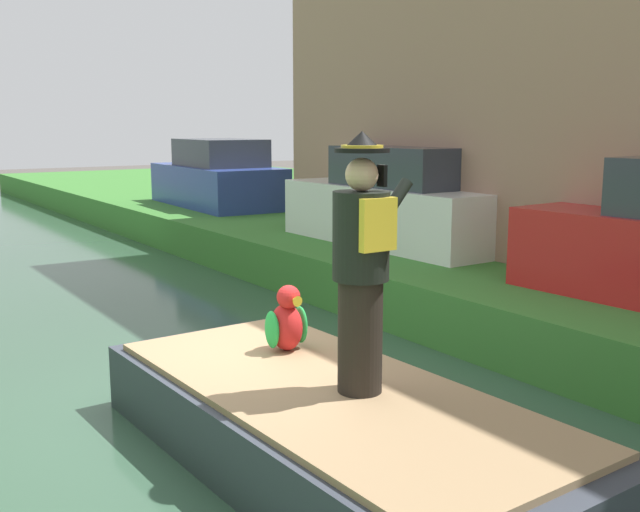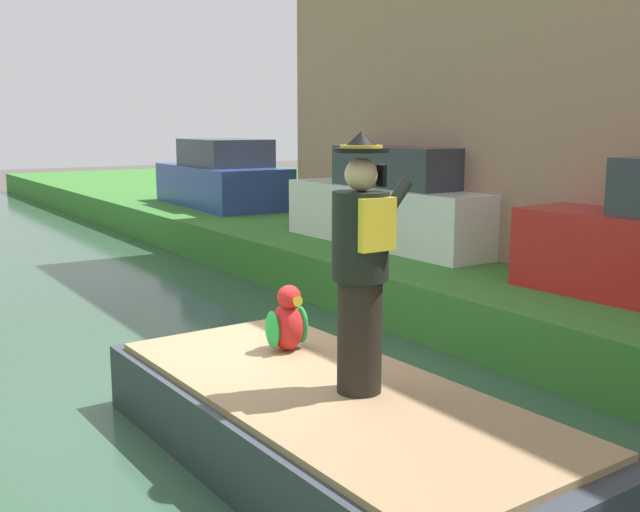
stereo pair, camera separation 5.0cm
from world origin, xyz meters
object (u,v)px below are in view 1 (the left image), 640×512
(parked_car_white, at_px, (402,203))
(parked_car_blue, at_px, (217,178))
(boat, at_px, (331,427))
(parrot_plush, at_px, (287,322))
(person_pirate, at_px, (362,265))

(parked_car_white, bearing_deg, parked_car_blue, 90.00)
(boat, bearing_deg, parked_car_white, 45.65)
(boat, height_order, parrot_plush, parrot_plush)
(person_pirate, xyz_separation_m, parked_car_white, (4.40, 4.82, -0.24))
(person_pirate, distance_m, parked_car_blue, 12.10)
(parked_car_white, xyz_separation_m, parked_car_blue, (0.00, 6.46, 0.00))
(boat, distance_m, person_pirate, 1.25)
(person_pirate, height_order, parked_car_white, person_pirate)
(parked_car_white, distance_m, parked_car_blue, 6.46)
(person_pirate, height_order, parrot_plush, person_pirate)
(parrot_plush, relative_size, parked_car_white, 0.14)
(boat, relative_size, parked_car_blue, 1.05)
(boat, height_order, person_pirate, person_pirate)
(boat, distance_m, parked_car_blue, 12.03)
(parrot_plush, bearing_deg, boat, -102.36)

